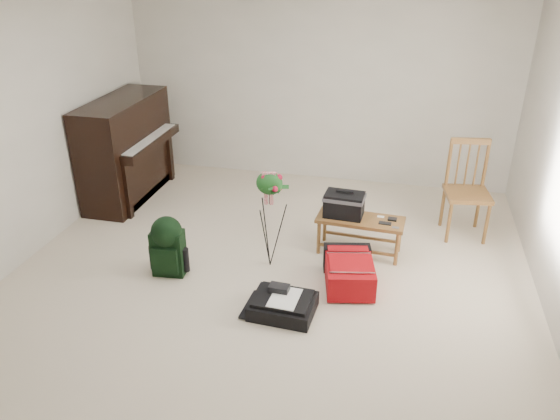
% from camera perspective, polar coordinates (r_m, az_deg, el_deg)
% --- Properties ---
extents(floor, '(5.00, 5.50, 0.01)m').
position_cam_1_polar(floor, '(5.24, -1.56, -7.83)').
color(floor, beige).
rests_on(floor, ground).
extents(ceiling, '(5.00, 5.50, 0.01)m').
position_cam_1_polar(ceiling, '(4.36, -1.98, 20.52)').
color(ceiling, white).
rests_on(ceiling, wall_back).
extents(wall_back, '(5.00, 0.04, 2.50)m').
position_cam_1_polar(wall_back, '(7.23, 4.00, 12.71)').
color(wall_back, silver).
rests_on(wall_back, floor).
extents(wall_left, '(0.04, 5.50, 2.50)m').
position_cam_1_polar(wall_left, '(5.80, -26.55, 6.56)').
color(wall_left, silver).
rests_on(wall_left, floor).
extents(piano, '(0.71, 1.50, 1.25)m').
position_cam_1_polar(piano, '(7.07, -15.68, 5.96)').
color(piano, black).
rests_on(piano, floor).
extents(bench, '(0.91, 0.41, 0.68)m').
position_cam_1_polar(bench, '(5.60, 7.23, 0.06)').
color(bench, brown).
rests_on(bench, floor).
extents(dining_chair, '(0.52, 0.52, 1.06)m').
position_cam_1_polar(dining_chair, '(6.24, 18.99, 1.92)').
color(dining_chair, brown).
rests_on(dining_chair, floor).
extents(red_suitcase, '(0.56, 0.73, 0.28)m').
position_cam_1_polar(red_suitcase, '(5.24, 7.28, -6.12)').
color(red_suitcase, '#B50719').
rests_on(red_suitcase, floor).
extents(black_duffel, '(0.57, 0.47, 0.23)m').
position_cam_1_polar(black_duffel, '(4.84, 0.30, -9.85)').
color(black_duffel, black).
rests_on(black_duffel, floor).
extents(green_backpack, '(0.32, 0.30, 0.61)m').
position_cam_1_polar(green_backpack, '(5.34, -11.68, -3.44)').
color(green_backpack, black).
rests_on(green_backpack, floor).
extents(flower_stand, '(0.38, 0.38, 1.04)m').
position_cam_1_polar(flower_stand, '(5.29, -1.08, -1.05)').
color(flower_stand, black).
rests_on(flower_stand, floor).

